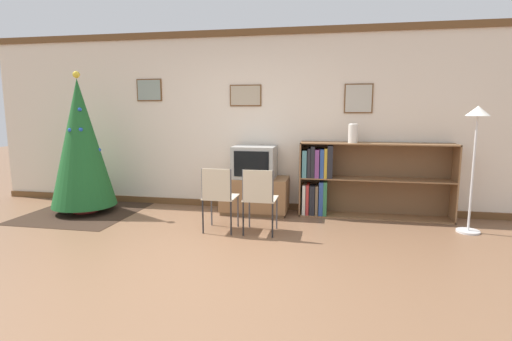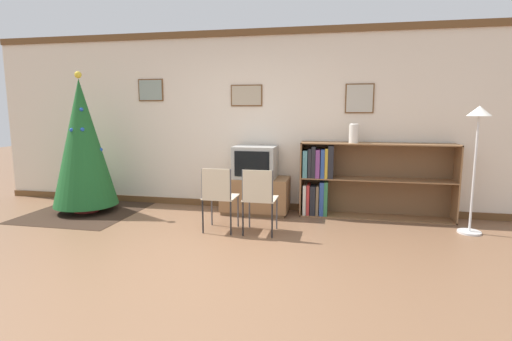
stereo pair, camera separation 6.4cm
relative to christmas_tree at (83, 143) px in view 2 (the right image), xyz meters
The scene contains 11 objects.
ground_plane 3.05m from the christmas_tree, 34.95° to the right, with size 24.00×24.00×0.00m, color brown.
wall_back 2.50m from the christmas_tree, 18.36° to the left, with size 8.59×0.11×2.70m.
area_rug 1.03m from the christmas_tree, behind, with size 1.54×1.71×0.01m.
christmas_tree is the anchor object (origin of this frame).
tv_console 2.66m from the christmas_tree, 10.13° to the left, with size 0.98×0.53×0.54m.
television 2.56m from the christmas_tree, 10.08° to the left, with size 0.61×0.50×0.47m.
folding_chair_left 2.39m from the christmas_tree, 13.91° to the right, with size 0.40×0.40×0.82m.
folding_chair_right 2.88m from the christmas_tree, 11.41° to the right, with size 0.40×0.40×0.82m.
bookshelf 3.91m from the christmas_tree, ahead, with size 2.12×0.36×1.07m.
vase 3.94m from the christmas_tree, ahead, with size 0.13×0.13×0.27m.
standing_lamp 5.33m from the christmas_tree, ahead, with size 0.28×0.28×1.57m.
Camera 2 is at (1.35, -3.57, 1.54)m, focal length 28.00 mm.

